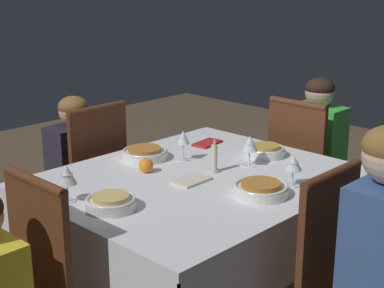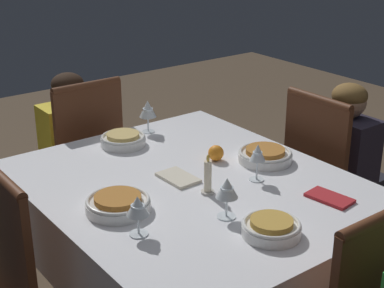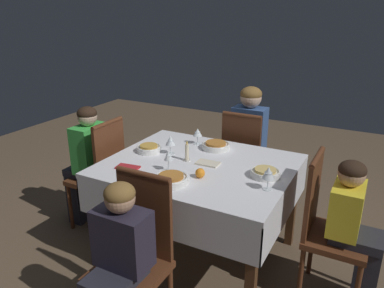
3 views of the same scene
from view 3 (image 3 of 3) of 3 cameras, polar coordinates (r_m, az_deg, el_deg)
The scene contains 22 objects.
ground_plane at distance 3.10m, azimuth 0.98°, elevation -16.37°, with size 8.00×8.00×0.00m, color brown.
dining_table at distance 2.75m, azimuth 1.07°, elevation -4.81°, with size 1.33×1.11×0.78m.
chair_north at distance 3.47m, azimuth 7.91°, elevation -2.24°, with size 0.39×0.39×0.99m.
chair_east at distance 2.60m, azimuth 19.76°, elevation -11.35°, with size 0.39×0.39×0.99m.
chair_west at distance 3.27m, azimuth -13.59°, elevation -4.03°, with size 0.39×0.39×0.99m.
chair_south at distance 2.23m, azimuth -8.56°, elevation -15.90°, with size 0.39×0.39×0.99m.
person_adult_denim at distance 3.56m, azimuth 8.89°, elevation 0.64°, with size 0.30×0.34×1.19m.
person_child_yellow at distance 2.59m, azimuth 23.57°, elevation -11.83°, with size 0.33×0.30×0.99m.
person_child_green at distance 3.36m, azimuth -15.78°, elevation -2.54°, with size 0.33×0.30×1.09m.
person_child_dark at distance 2.12m, azimuth -11.41°, elevation -17.73°, with size 0.30×0.33×1.01m.
bowl_north at distance 3.00m, azimuth 3.64°, elevation -0.22°, with size 0.23×0.23×0.06m.
wine_glass_north at distance 3.07m, azimuth 0.86°, elevation 1.72°, with size 0.07×0.07×0.14m.
bowl_east at distance 2.55m, azimuth 11.08°, elevation -4.32°, with size 0.20×0.20×0.06m.
wine_glass_east at distance 2.34m, azimuth 11.57°, elevation -4.42°, with size 0.08×0.08×0.15m.
bowl_west at distance 2.95m, azimuth -6.59°, elevation -0.65°, with size 0.19×0.19×0.06m.
wine_glass_west at distance 2.86m, azimuth -3.31°, elevation 0.43°, with size 0.08×0.08×0.14m.
bowl_south at distance 2.42m, azimuth -3.18°, elevation -5.30°, with size 0.22×0.22×0.06m.
wine_glass_south at distance 2.56m, azimuth -3.62°, elevation -1.90°, with size 0.06×0.06×0.15m.
candle_centerpiece at distance 2.75m, azimuth -0.78°, elevation -1.44°, with size 0.05×0.05×0.15m.
orange_fruit at distance 2.49m, azimuth 1.24°, elevation -4.45°, with size 0.07×0.07×0.07m, color orange.
napkin_red_folded at distance 2.71m, azimuth 2.43°, elevation -2.94°, with size 0.17×0.11×0.01m.
napkin_spare_side at distance 2.68m, azimuth -9.76°, elevation -3.53°, with size 0.17×0.11×0.01m.
Camera 3 is at (1.13, -2.23, 1.84)m, focal length 35.00 mm.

